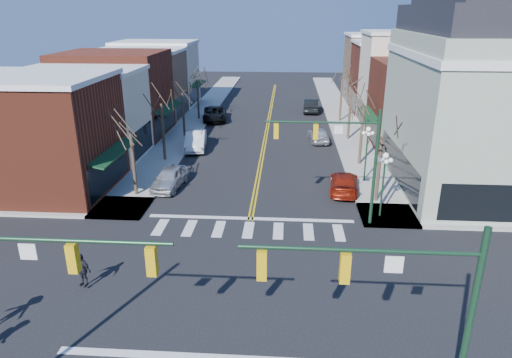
% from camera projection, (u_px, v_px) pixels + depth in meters
% --- Properties ---
extents(ground, '(160.00, 160.00, 0.00)m').
position_uv_depth(ground, '(238.00, 289.00, 21.65)').
color(ground, black).
rests_on(ground, ground).
extents(sidewalk_left, '(3.50, 70.00, 0.15)m').
position_uv_depth(sidewalk_left, '(164.00, 157.00, 40.88)').
color(sidewalk_left, '#9E9B93').
rests_on(sidewalk_left, ground).
extents(sidewalk_right, '(3.50, 70.00, 0.15)m').
position_uv_depth(sidewalk_right, '(361.00, 161.00, 39.76)').
color(sidewalk_right, '#9E9B93').
rests_on(sidewalk_right, ground).
extents(bldg_left_brick_a, '(10.00, 8.50, 8.00)m').
position_uv_depth(bldg_left_brick_a, '(36.00, 137.00, 32.22)').
color(bldg_left_brick_a, maroon).
rests_on(bldg_left_brick_a, ground).
extents(bldg_left_stucco_a, '(10.00, 7.00, 7.50)m').
position_uv_depth(bldg_left_stucco_a, '(83.00, 116.00, 39.56)').
color(bldg_left_stucco_a, beige).
rests_on(bldg_left_stucco_a, ground).
extents(bldg_left_brick_b, '(10.00, 9.00, 8.50)m').
position_uv_depth(bldg_left_brick_b, '(115.00, 94.00, 46.86)').
color(bldg_left_brick_b, maroon).
rests_on(bldg_left_brick_b, ground).
extents(bldg_left_tan, '(10.00, 7.50, 7.80)m').
position_uv_depth(bldg_left_tan, '(140.00, 85.00, 54.69)').
color(bldg_left_tan, '#997354').
rests_on(bldg_left_tan, ground).
extents(bldg_left_stucco_b, '(10.00, 8.00, 8.20)m').
position_uv_depth(bldg_left_stucco_b, '(158.00, 75.00, 61.87)').
color(bldg_left_stucco_b, beige).
rests_on(bldg_left_stucco_b, ground).
extents(bldg_right_brick_a, '(10.00, 8.50, 8.00)m').
position_uv_depth(bldg_right_brick_a, '(428.00, 104.00, 43.33)').
color(bldg_right_brick_a, maroon).
rests_on(bldg_right_brick_a, ground).
extents(bldg_right_stucco, '(10.00, 7.00, 10.00)m').
position_uv_depth(bldg_right_stucco, '(409.00, 81.00, 50.23)').
color(bldg_right_stucco, beige).
rests_on(bldg_right_stucco, ground).
extents(bldg_right_brick_b, '(10.00, 8.00, 8.50)m').
position_uv_depth(bldg_right_brick_b, '(394.00, 79.00, 57.50)').
color(bldg_right_brick_b, maroon).
rests_on(bldg_right_brick_b, ground).
extents(bldg_right_tan, '(10.00, 8.00, 9.00)m').
position_uv_depth(bldg_right_tan, '(382.00, 69.00, 64.89)').
color(bldg_right_tan, '#997354').
rests_on(bldg_right_tan, ground).
extents(victorian_corner, '(12.25, 14.25, 13.30)m').
position_uv_depth(victorian_corner, '(493.00, 98.00, 31.83)').
color(victorian_corner, '#9AA68F').
rests_on(victorian_corner, ground).
extents(traffic_mast_near_left, '(6.60, 0.28, 7.20)m').
position_uv_depth(traffic_mast_near_left, '(22.00, 290.00, 13.44)').
color(traffic_mast_near_left, '#14331E').
rests_on(traffic_mast_near_left, ground).
extents(traffic_mast_near_right, '(6.60, 0.28, 7.20)m').
position_uv_depth(traffic_mast_near_right, '(404.00, 305.00, 12.73)').
color(traffic_mast_near_right, '#14331E').
rests_on(traffic_mast_near_right, ground).
extents(traffic_mast_far_right, '(6.60, 0.28, 7.20)m').
position_uv_depth(traffic_mast_far_right, '(344.00, 151.00, 26.57)').
color(traffic_mast_far_right, '#14331E').
rests_on(traffic_mast_far_right, ground).
extents(lamppost_corner, '(0.36, 0.36, 4.33)m').
position_uv_depth(lamppost_corner, '(384.00, 174.00, 28.04)').
color(lamppost_corner, '#14331E').
rests_on(lamppost_corner, ground).
extents(lamppost_midblock, '(0.36, 0.36, 4.33)m').
position_uv_depth(lamppost_midblock, '(367.00, 145.00, 34.11)').
color(lamppost_midblock, '#14331E').
rests_on(lamppost_midblock, ground).
extents(tree_left_a, '(0.24, 0.24, 4.76)m').
position_uv_depth(tree_left_a, '(134.00, 164.00, 31.64)').
color(tree_left_a, '#382B21').
rests_on(tree_left_a, ground).
extents(tree_left_b, '(0.24, 0.24, 5.04)m').
position_uv_depth(tree_left_b, '(163.00, 133.00, 39.07)').
color(tree_left_b, '#382B21').
rests_on(tree_left_b, ground).
extents(tree_left_c, '(0.24, 0.24, 4.55)m').
position_uv_depth(tree_left_c, '(184.00, 115.00, 46.63)').
color(tree_left_c, '#382B21').
rests_on(tree_left_c, ground).
extents(tree_left_d, '(0.24, 0.24, 4.90)m').
position_uv_depth(tree_left_d, '(198.00, 99.00, 54.05)').
color(tree_left_d, '#382B21').
rests_on(tree_left_d, ground).
extents(tree_right_a, '(0.24, 0.24, 4.62)m').
position_uv_depth(tree_right_a, '(379.00, 171.00, 30.59)').
color(tree_right_a, '#382B21').
rests_on(tree_right_a, ground).
extents(tree_right_b, '(0.24, 0.24, 5.18)m').
position_uv_depth(tree_right_b, '(361.00, 136.00, 37.97)').
color(tree_right_b, '#382B21').
rests_on(tree_right_b, ground).
extents(tree_right_c, '(0.24, 0.24, 4.83)m').
position_uv_depth(tree_right_c, '(349.00, 117.00, 45.51)').
color(tree_right_c, '#382B21').
rests_on(tree_right_c, ground).
extents(tree_right_d, '(0.24, 0.24, 4.97)m').
position_uv_depth(tree_right_d, '(341.00, 101.00, 52.96)').
color(tree_right_d, '#382B21').
rests_on(tree_right_d, ground).
extents(car_left_near, '(2.27, 4.63, 1.52)m').
position_uv_depth(car_left_near, '(170.00, 178.00, 33.68)').
color(car_left_near, silver).
rests_on(car_left_near, ground).
extents(car_left_mid, '(2.42, 5.35, 1.70)m').
position_uv_depth(car_left_mid, '(196.00, 140.00, 43.04)').
color(car_left_mid, white).
rests_on(car_left_mid, ground).
extents(car_left_far, '(3.42, 6.10, 1.61)m').
position_uv_depth(car_left_far, '(215.00, 114.00, 54.11)').
color(car_left_far, black).
rests_on(car_left_far, ground).
extents(car_right_near, '(2.52, 5.04, 1.40)m').
position_uv_depth(car_right_near, '(344.00, 182.00, 33.02)').
color(car_right_near, maroon).
rests_on(car_right_near, ground).
extents(car_right_mid, '(2.19, 4.46, 1.46)m').
position_uv_depth(car_right_mid, '(318.00, 135.00, 45.49)').
color(car_right_mid, silver).
rests_on(car_right_mid, ground).
extents(car_right_far, '(2.16, 5.30, 1.71)m').
position_uv_depth(car_right_far, '(311.00, 105.00, 58.64)').
color(car_right_far, black).
rests_on(car_right_far, ground).
extents(pedestrian_dark_a, '(1.06, 0.70, 1.67)m').
position_uv_depth(pedestrian_dark_a, '(82.00, 270.00, 21.41)').
color(pedestrian_dark_a, black).
rests_on(pedestrian_dark_a, sidewalk_left).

